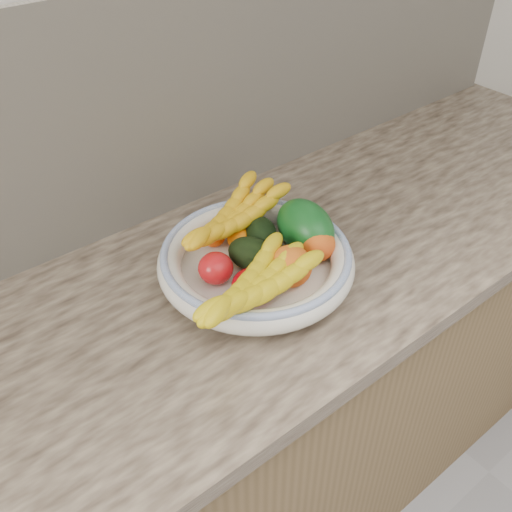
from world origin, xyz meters
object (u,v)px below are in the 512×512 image
object	(u,v)px
fruit_bowl	(256,261)
banana_bunch_front	(255,290)
green_mango	(305,227)
banana_bunch_back	(233,221)

from	to	relation	value
fruit_bowl	banana_bunch_front	world-z (taller)	banana_bunch_front
banana_bunch_front	green_mango	bearing A→B (deg)	9.07
banana_bunch_back	banana_bunch_front	xyz separation A→B (m)	(-0.09, -0.19, -0.01)
banana_bunch_back	fruit_bowl	bearing A→B (deg)	-115.23
green_mango	banana_bunch_front	size ratio (longest dim) A/B	0.48
green_mango	fruit_bowl	bearing A→B (deg)	-175.39
green_mango	banana_bunch_front	world-z (taller)	green_mango
green_mango	banana_bunch_front	distance (m)	0.22
fruit_bowl	green_mango	size ratio (longest dim) A/B	2.59
fruit_bowl	banana_bunch_back	world-z (taller)	banana_bunch_back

